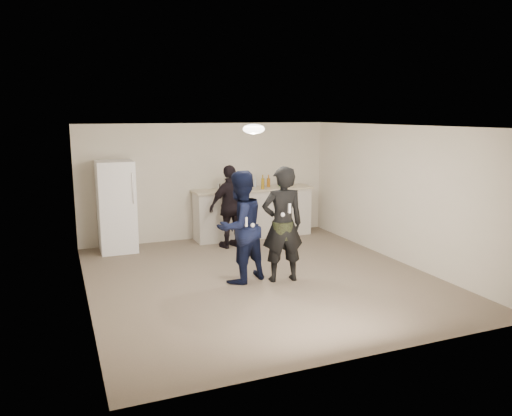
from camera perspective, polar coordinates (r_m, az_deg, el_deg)
name	(u,v)px	position (r m, az deg, el deg)	size (l,w,h in m)	color
floor	(260,278)	(8.42, 0.52, -7.95)	(6.00, 6.00, 0.00)	#6B5B4C
ceiling	(261,126)	(7.98, 0.55, 9.32)	(6.00, 6.00, 0.00)	silver
wall_back	(208,181)	(10.90, -5.53, 3.05)	(6.00, 6.00, 0.00)	beige
wall_front	(367,250)	(5.52, 12.59, -4.71)	(6.00, 6.00, 0.00)	beige
wall_left	(82,217)	(7.51, -19.24, -0.97)	(6.00, 6.00, 0.00)	beige
wall_right	(399,194)	(9.49, 16.06, 1.54)	(6.00, 6.00, 0.00)	beige
counter	(253,214)	(11.01, -0.33, -0.64)	(2.60, 0.56, 1.05)	beige
counter_top	(253,189)	(10.92, -0.33, 2.16)	(2.68, 0.64, 0.04)	#C2B196
fridge	(116,207)	(10.18, -15.66, 0.16)	(0.70, 0.70, 1.80)	white
fridge_handle	(133,188)	(9.79, -13.90, 2.21)	(0.02, 0.02, 0.60)	white
ceiling_dome	(254,129)	(8.26, -0.26, 9.02)	(0.36, 0.36, 0.16)	white
shaker	(219,187)	(10.50, -4.23, 2.37)	(0.08, 0.08, 0.17)	silver
man	(240,227)	(8.01, -1.84, -2.19)	(0.88, 0.69, 1.82)	#0F183F
woman	(282,224)	(8.05, 3.04, -1.88)	(0.69, 0.45, 1.88)	black
camo_shorts	(282,230)	(8.07, 3.04, -2.51)	(0.34, 0.34, 0.28)	#2B3819
spectator	(231,207)	(10.11, -2.88, 0.17)	(0.99, 0.41, 1.69)	black
remote_man	(246,222)	(7.72, -1.13, -1.59)	(0.04, 0.04, 0.15)	silver
nunchuk_man	(253,225)	(7.80, -0.39, -1.98)	(0.07, 0.07, 0.07)	white
remote_woman	(289,208)	(7.76, 3.85, -0.03)	(0.04, 0.04, 0.15)	white
nunchuk_woman	(283,215)	(7.77, 3.08, -0.77)	(0.07, 0.07, 0.07)	white
bottle_cluster	(261,183)	(10.94, 0.57, 2.87)	(1.14, 0.39, 0.26)	#13441B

